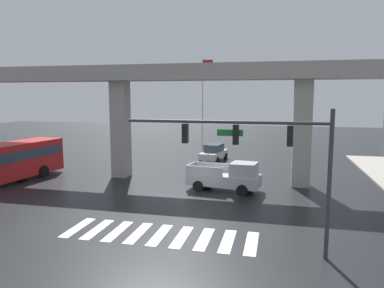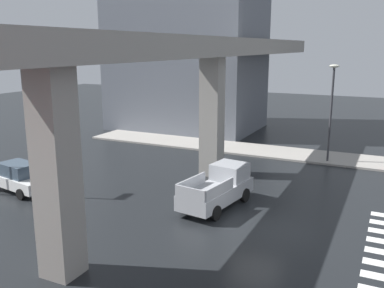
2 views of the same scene
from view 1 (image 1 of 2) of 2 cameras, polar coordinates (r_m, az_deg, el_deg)
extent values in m
plane|color=black|center=(23.95, -0.30, -8.65)|extent=(120.00, 120.00, 0.00)
cube|color=silver|center=(19.98, -17.43, -12.36)|extent=(0.55, 2.80, 0.01)
cube|color=silver|center=(19.46, -14.57, -12.79)|extent=(0.55, 2.80, 0.01)
cube|color=silver|center=(19.00, -11.55, -13.22)|extent=(0.55, 2.80, 0.01)
cube|color=silver|center=(18.58, -8.38, -13.62)|extent=(0.55, 2.80, 0.01)
cube|color=silver|center=(18.23, -5.06, -14.00)|extent=(0.55, 2.80, 0.01)
cube|color=silver|center=(17.94, -1.62, -14.34)|extent=(0.55, 2.80, 0.01)
cube|color=silver|center=(17.71, 1.94, -14.65)|extent=(0.55, 2.80, 0.01)
cube|color=silver|center=(17.54, 5.59, -14.90)|extent=(0.55, 2.80, 0.01)
cube|color=silver|center=(17.44, 9.30, -15.10)|extent=(0.55, 2.80, 0.01)
cube|color=#9E9991|center=(28.27, 2.27, 11.17)|extent=(59.11, 2.58, 1.20)
cube|color=#9E9991|center=(30.53, -11.11, 2.26)|extent=(1.30, 1.30, 7.86)
cube|color=#9E9991|center=(27.89, 16.83, 1.58)|extent=(1.30, 1.30, 7.86)
cube|color=#A8AAAF|center=(26.05, 4.98, -5.56)|extent=(5.33, 2.64, 0.80)
cube|color=#A8AAAF|center=(25.50, 8.12, -3.95)|extent=(1.94, 1.98, 0.90)
cube|color=#3F5160|center=(25.40, 9.15, -4.01)|extent=(0.35, 1.67, 0.77)
cube|color=#A8AAAF|center=(27.06, 3.20, -3.53)|extent=(2.64, 0.49, 0.60)
cube|color=#A8AAAF|center=(25.44, 1.94, -4.25)|extent=(2.64, 0.49, 0.60)
cube|color=#A8AAAF|center=(26.71, -0.16, -3.67)|extent=(0.36, 1.74, 0.60)
cylinder|color=black|center=(26.61, 8.81, -6.23)|extent=(0.79, 0.39, 0.76)
cylinder|color=black|center=(24.90, 7.87, -7.18)|extent=(0.79, 0.39, 0.76)
cylinder|color=black|center=(27.46, 2.34, -5.71)|extent=(0.79, 0.39, 0.76)
cylinder|color=black|center=(25.81, 1.00, -6.58)|extent=(0.79, 0.39, 0.76)
cube|color=red|center=(31.25, -27.76, -2.60)|extent=(4.03, 11.05, 2.70)
cube|color=#2D3D4C|center=(31.18, -27.82, -1.75)|extent=(3.99, 10.52, 0.76)
cylinder|color=black|center=(32.58, -22.27, -3.98)|extent=(0.48, 1.00, 0.96)
cylinder|color=black|center=(34.30, -25.24, -3.58)|extent=(0.48, 1.00, 0.96)
cube|color=silver|center=(37.70, 3.41, -1.65)|extent=(2.48, 4.54, 0.64)
cube|color=#384756|center=(37.68, 3.47, -0.58)|extent=(1.86, 2.46, 0.76)
cylinder|color=black|center=(36.23, 3.98, -2.55)|extent=(0.35, 0.67, 0.64)
cylinder|color=black|center=(36.82, 1.44, -2.37)|extent=(0.35, 0.67, 0.64)
cylinder|color=black|center=(38.72, 5.28, -1.90)|extent=(0.35, 0.67, 0.64)
cylinder|color=black|center=(39.28, 2.88, -1.74)|extent=(0.35, 0.67, 0.64)
cylinder|color=#38383D|center=(15.79, 20.68, -6.11)|extent=(0.18, 0.18, 6.20)
cylinder|color=#38383D|center=(15.42, 5.06, 3.45)|extent=(8.60, 0.14, 0.14)
cube|color=black|center=(15.32, 15.09, 1.23)|extent=(0.24, 0.32, 0.84)
sphere|color=green|center=(15.35, 15.05, 0.27)|extent=(0.17, 0.17, 0.17)
cube|color=black|center=(15.41, 6.88, 1.48)|extent=(0.24, 0.32, 0.84)
sphere|color=green|center=(15.44, 6.87, 0.52)|extent=(0.17, 0.17, 0.17)
cube|color=black|center=(15.80, -1.07, 1.68)|extent=(0.24, 0.32, 0.84)
sphere|color=green|center=(15.83, -1.07, 0.75)|extent=(0.17, 0.17, 0.17)
cube|color=#19722D|center=(15.43, 5.97, 1.76)|extent=(1.10, 0.04, 0.28)
cylinder|color=silver|center=(39.81, 1.65, 5.62)|extent=(0.12, 0.12, 10.62)
cube|color=red|center=(39.82, 2.48, 12.54)|extent=(1.10, 0.04, 0.70)
camera|label=2|loc=(29.14, -41.83, 9.21)|focal=39.69mm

